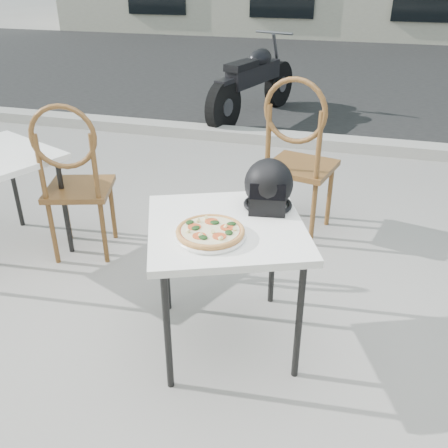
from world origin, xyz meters
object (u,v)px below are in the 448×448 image
(cafe_table_main, at_px, (226,236))
(pizza, at_px, (210,231))
(cafe_chair_main, at_px, (298,151))
(helmet, at_px, (268,187))
(cafe_chair_side, at_px, (74,174))
(motorcycle, at_px, (254,83))
(plate, at_px, (210,235))

(cafe_table_main, relative_size, pizza, 2.42)
(pizza, height_order, cafe_chair_main, cafe_chair_main)
(helmet, bearing_deg, pizza, -125.37)
(cafe_table_main, height_order, cafe_chair_side, cafe_chair_side)
(cafe_chair_side, bearing_deg, helmet, 148.98)
(pizza, distance_m, motorcycle, 4.36)
(plate, xyz_separation_m, motorcycle, (-0.74, 4.29, -0.27))
(cafe_chair_main, bearing_deg, helmet, 102.61)
(plate, relative_size, helmet, 1.28)
(cafe_table_main, xyz_separation_m, helmet, (0.15, 0.23, 0.17))
(pizza, relative_size, cafe_chair_side, 0.37)
(helmet, relative_size, cafe_chair_side, 0.27)
(cafe_chair_side, relative_size, motorcycle, 0.55)
(cafe_chair_side, bearing_deg, plate, 131.06)
(cafe_table_main, relative_size, cafe_chair_main, 0.82)
(pizza, bearing_deg, helmet, 63.08)
(plate, distance_m, pizza, 0.02)
(cafe_table_main, height_order, motorcycle, motorcycle)
(pizza, xyz_separation_m, cafe_chair_main, (0.20, 1.39, -0.08))
(plate, bearing_deg, motorcycle, 99.79)
(plate, height_order, pizza, pizza)
(cafe_table_main, height_order, cafe_chair_main, cafe_chair_main)
(cafe_table_main, bearing_deg, pizza, -104.80)
(pizza, bearing_deg, cafe_chair_side, 147.84)
(helmet, height_order, cafe_chair_main, cafe_chair_main)
(pizza, distance_m, cafe_chair_main, 1.41)
(pizza, relative_size, motorcycle, 0.20)
(plate, height_order, cafe_chair_side, cafe_chair_side)
(helmet, distance_m, cafe_chair_side, 1.37)
(cafe_chair_main, height_order, motorcycle, cafe_chair_main)
(plate, distance_m, cafe_chair_main, 1.41)
(helmet, distance_m, motorcycle, 4.04)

